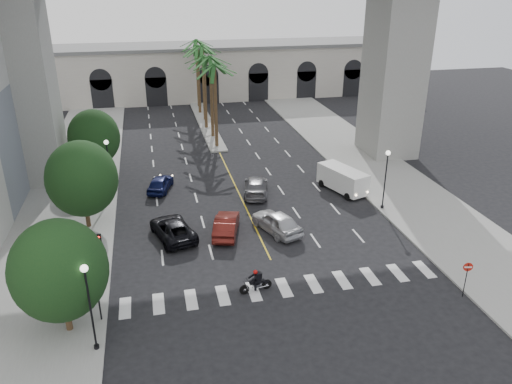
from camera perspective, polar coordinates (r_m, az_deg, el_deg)
name	(u,v)px	position (r m, az deg, el deg)	size (l,w,h in m)	color
ground	(278,275)	(34.07, 2.53, -9.46)	(140.00, 140.00, 0.00)	black
sidewalk_left	(70,203)	(46.96, -20.47, -1.22)	(8.00, 100.00, 0.15)	gray
sidewalk_right	(384,176)	(51.62, 14.44, 1.77)	(8.00, 100.00, 0.15)	gray
median	(206,124)	(68.52, -5.73, 7.76)	(2.00, 24.00, 0.20)	gray
pier_building	(192,71)	(84.13, -7.35, 13.53)	(71.00, 10.50, 8.50)	beige
palm_a	(214,69)	(56.87, -4.78, 13.86)	(3.20, 3.20, 10.30)	#47331E
palm_b	(210,61)	(60.76, -5.25, 14.72)	(3.20, 3.20, 10.60)	#47331E
palm_c	(204,60)	(64.71, -6.00, 14.81)	(3.20, 3.20, 10.10)	#47331E
palm_d	(202,49)	(68.59, -6.15, 15.91)	(3.20, 3.20, 10.90)	#47331E
palm_e	(197,49)	(72.56, -6.73, 15.93)	(3.20, 3.20, 10.40)	#47331E
palm_f	(196,43)	(76.51, -6.85, 16.51)	(3.20, 3.20, 10.70)	#47331E
street_tree_near	(59,270)	(29.01, -21.57, -8.32)	(5.20, 5.20, 6.89)	#382616
street_tree_mid	(82,179)	(40.54, -19.27, 1.45)	(5.44, 5.44, 7.21)	#382616
street_tree_far	(94,137)	(51.94, -18.03, 5.97)	(5.04, 5.04, 6.68)	#382616
lamp_post_left_near	(89,301)	(27.50, -18.52, -11.69)	(0.40, 0.40, 5.35)	black
lamp_post_left_far	(109,163)	(46.32, -16.48, 3.20)	(0.40, 0.40, 5.35)	black
lamp_post_right	(386,175)	(43.14, 14.61, 1.93)	(0.40, 0.40, 5.35)	black
traffic_signal_near	(96,285)	(29.95, -17.77, -10.09)	(0.25, 0.18, 3.65)	black
traffic_signal_far	(101,250)	(33.37, -17.32, -6.35)	(0.25, 0.18, 3.65)	black
motorcycle_rider	(257,281)	(32.10, 0.07, -10.19)	(2.18, 0.64, 1.58)	black
car_a	(277,222)	(39.08, 2.39, -3.42)	(2.00, 4.98, 1.70)	#AFAFB4
car_b	(226,225)	(38.77, -3.42, -3.77)	(1.67, 4.79, 1.58)	#521410
car_c	(173,229)	(38.76, -9.50, -4.15)	(2.49, 5.41, 1.50)	black
car_d	(256,186)	(45.77, -0.02, 0.65)	(2.11, 5.20, 1.51)	slate
car_e	(160,183)	(47.41, -10.89, 0.99)	(1.72, 4.27, 1.45)	#0D1340
cargo_van	(343,179)	(46.87, 9.90, 1.48)	(3.55, 5.56, 2.22)	silver
pedestrian_a	(86,248)	(37.06, -18.87, -6.04)	(0.65, 0.43, 1.78)	black
pedestrian_b	(39,249)	(38.14, -23.52, -5.96)	(0.85, 0.66, 1.74)	black
do_not_enter_sign	(467,272)	(33.63, 22.98, -8.44)	(0.59, 0.18, 2.46)	black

